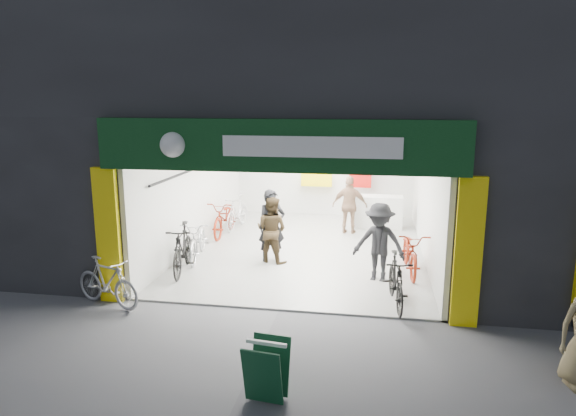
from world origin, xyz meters
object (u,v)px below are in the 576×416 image
(parked_bike, at_px, (107,282))
(sandwich_board, at_px, (267,369))
(bike_left_front, at_px, (198,239))
(bike_right_front, at_px, (396,281))

(parked_bike, xyz_separation_m, sandwich_board, (3.59, -2.52, -0.04))
(bike_left_front, height_order, bike_right_front, bike_right_front)
(parked_bike, distance_m, sandwich_board, 4.39)
(bike_left_front, xyz_separation_m, parked_bike, (-0.70, -3.05, -0.02))
(bike_left_front, height_order, parked_bike, bike_left_front)
(bike_left_front, xyz_separation_m, bike_right_front, (4.62, -2.15, 0.01))
(bike_right_front, relative_size, parked_bike, 1.06)
(bike_right_front, bearing_deg, parked_bike, -176.76)
(bike_right_front, bearing_deg, sandwich_board, -123.25)
(bike_left_front, bearing_deg, bike_right_front, -34.65)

